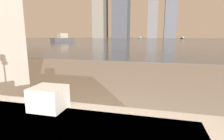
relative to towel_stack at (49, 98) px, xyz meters
name	(u,v)px	position (x,y,z in m)	size (l,w,h in m)	color
towel_stack	(49,98)	(0.00, 0.00, 0.00)	(0.22, 0.20, 0.16)	white
harbor_water	(154,40)	(0.16, 61.13, -0.61)	(180.00, 110.00, 0.01)	slate
harbor_boat_0	(141,38)	(-5.85, 78.17, -0.23)	(1.21, 2.87, 1.05)	#335647
harbor_boat_1	(63,39)	(-16.50, 29.47, -0.02)	(3.26, 4.63, 1.65)	#4C4C51
harbor_boat_3	(183,38)	(12.29, 82.91, -0.26)	(1.69, 2.77, 0.98)	#2D2D33
skyline_tower_2	(153,9)	(-1.71, 117.13, 17.33)	(6.10, 8.80, 35.90)	slate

